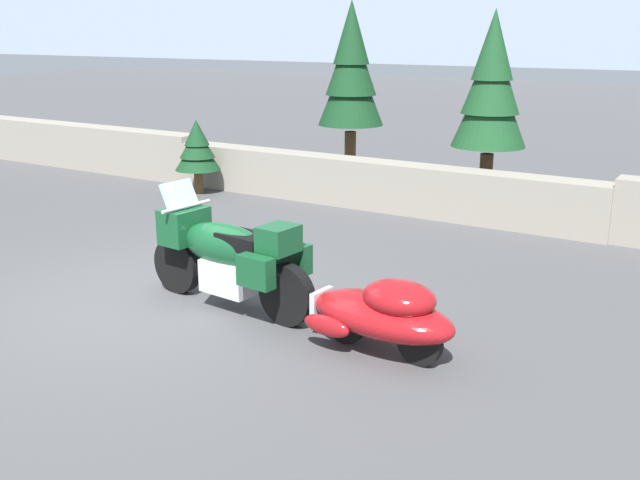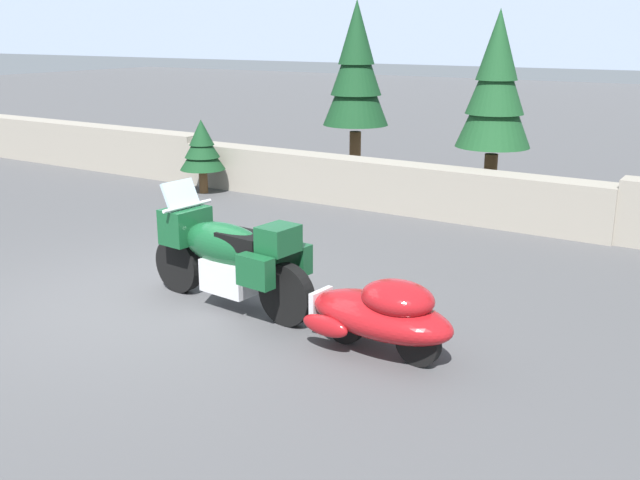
# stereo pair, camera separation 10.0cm
# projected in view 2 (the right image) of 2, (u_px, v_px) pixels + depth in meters

# --- Properties ---
(ground_plane) EXTENTS (80.00, 80.00, 0.00)m
(ground_plane) POSITION_uv_depth(u_px,v_px,m) (143.00, 303.00, 8.24)
(ground_plane) COLOR #4C4C4F
(stone_guard_wall) EXTENTS (24.00, 0.55, 0.96)m
(stone_guard_wall) POSITION_uv_depth(u_px,v_px,m) (344.00, 178.00, 12.84)
(stone_guard_wall) COLOR gray
(stone_guard_wall) RESTS_ON ground
(touring_motorcycle) EXTENTS (2.31, 0.87, 1.33)m
(touring_motorcycle) POSITION_uv_depth(u_px,v_px,m) (228.00, 253.00, 7.96)
(touring_motorcycle) COLOR black
(touring_motorcycle) RESTS_ON ground
(car_shaped_trailer) EXTENTS (2.22, 0.86, 0.76)m
(car_shaped_trailer) POSITION_uv_depth(u_px,v_px,m) (382.00, 313.00, 6.83)
(car_shaped_trailer) COLOR black
(car_shaped_trailer) RESTS_ON ground
(pine_tree_secondary) EXTENTS (1.24, 1.24, 3.31)m
(pine_tree_secondary) POSITION_uv_depth(u_px,v_px,m) (496.00, 87.00, 11.97)
(pine_tree_secondary) COLOR brown
(pine_tree_secondary) RESTS_ON ground
(pine_tree_far_right) EXTENTS (1.29, 1.29, 3.53)m
(pine_tree_far_right) POSITION_uv_depth(u_px,v_px,m) (356.00, 70.00, 14.18)
(pine_tree_far_right) COLOR brown
(pine_tree_far_right) RESTS_ON ground
(pine_sapling_near) EXTENTS (0.84, 0.84, 1.38)m
(pine_sapling_near) POSITION_uv_depth(u_px,v_px,m) (202.00, 147.00, 13.57)
(pine_sapling_near) COLOR brown
(pine_sapling_near) RESTS_ON ground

